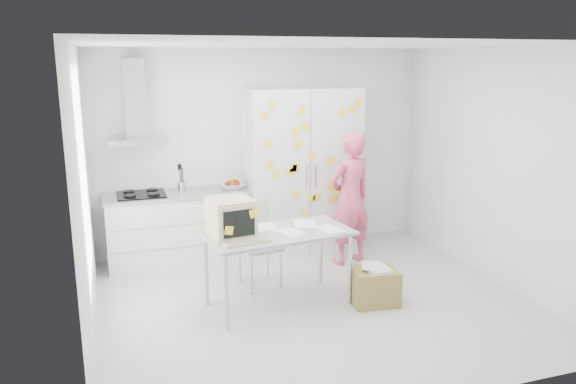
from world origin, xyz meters
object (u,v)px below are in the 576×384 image
object	(u,v)px
person	(350,198)
cardboard_box	(374,286)
chair	(257,238)
desk	(249,226)

from	to	relation	value
person	cardboard_box	distance (m)	1.42
person	chair	distance (m)	1.37
desk	cardboard_box	bearing A→B (deg)	-20.14
desk	cardboard_box	world-z (taller)	desk
person	desk	xyz separation A→B (m)	(-1.55, -0.94, 0.06)
desk	cardboard_box	size ratio (longest dim) A/B	3.05
person	desk	bearing A→B (deg)	15.79
chair	cardboard_box	size ratio (longest dim) A/B	1.87
person	cardboard_box	xyz separation A→B (m)	(-0.25, -1.23, -0.65)
person	chair	size ratio (longest dim) A/B	1.74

